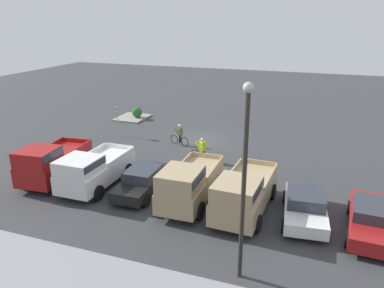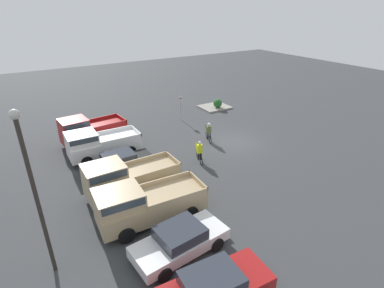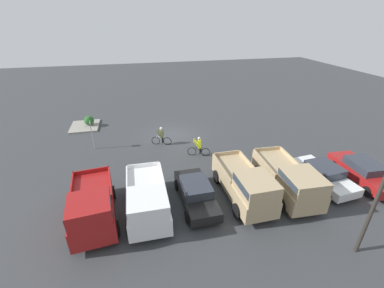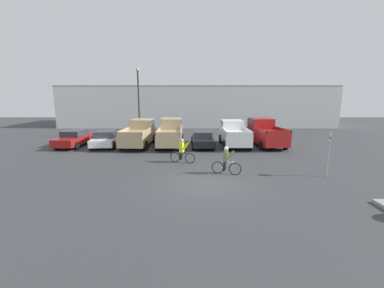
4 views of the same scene
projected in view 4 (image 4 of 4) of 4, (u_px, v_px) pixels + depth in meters
name	position (u px, v px, depth m)	size (l,w,h in m)	color
ground_plane	(207.00, 184.00, 12.98)	(80.00, 80.00, 0.00)	#383A3D
warehouse_building	(198.00, 106.00, 39.50)	(38.11, 11.08, 5.69)	silver
sedan_0	(76.00, 138.00, 22.60)	(2.17, 4.86, 1.40)	maroon
sedan_1	(107.00, 139.00, 22.35)	(2.35, 4.55, 1.38)	white
pickup_truck_0	(140.00, 133.00, 22.79)	(2.47, 5.62, 2.22)	tan
pickup_truck_1	(171.00, 132.00, 22.71)	(2.24, 5.47, 2.32)	tan
sedan_2	(203.00, 139.00, 22.27)	(1.96, 4.59, 1.37)	black
pickup_truck_2	(234.00, 133.00, 22.69)	(2.32, 5.08, 2.15)	white
pickup_truck_3	(266.00, 132.00, 22.67)	(2.68, 5.11, 2.33)	maroon
cyclist_0	(227.00, 160.00, 14.48)	(1.64, 0.65, 1.62)	black
cyclist_1	(183.00, 151.00, 16.99)	(1.68, 0.67, 1.63)	black
fire_lane_sign	(330.00, 150.00, 13.86)	(0.06, 0.30, 2.49)	#9E9EA3
lamppost	(139.00, 98.00, 26.64)	(0.36, 0.36, 7.15)	#2D2823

